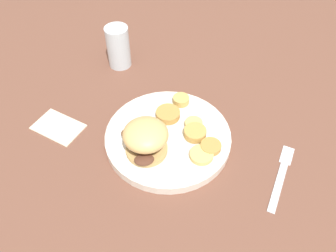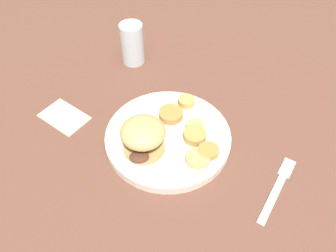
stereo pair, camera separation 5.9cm
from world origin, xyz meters
name	(u,v)px [view 1 (the left image)]	position (x,y,z in m)	size (l,w,h in m)	color
ground_plane	(168,140)	(0.00, 0.00, 0.00)	(4.00, 4.00, 0.00)	brown
dinner_plate	(168,137)	(0.00, 0.00, 0.01)	(0.28, 0.28, 0.02)	white
sandwich	(145,139)	(-0.03, 0.06, 0.06)	(0.10, 0.10, 0.07)	tan
potato_round_0	(201,155)	(-0.08, -0.05, 0.03)	(0.05, 0.05, 0.01)	#DBB766
potato_round_1	(168,114)	(0.05, -0.01, 0.03)	(0.06, 0.06, 0.02)	#BC8942
potato_round_2	(194,124)	(0.01, -0.06, 0.03)	(0.04, 0.04, 0.01)	#DBB766
potato_round_3	(211,146)	(-0.06, -0.08, 0.03)	(0.04, 0.04, 0.01)	#BC8942
potato_round_4	(195,133)	(-0.02, -0.06, 0.03)	(0.05, 0.05, 0.02)	tan
potato_round_5	(181,100)	(0.09, -0.05, 0.03)	(0.04, 0.04, 0.02)	tan
fork	(281,176)	(-0.15, -0.20, 0.00)	(0.15, 0.12, 0.00)	silver
drinking_glass	(118,47)	(0.30, 0.06, 0.06)	(0.06, 0.06, 0.11)	silver
napkin	(58,127)	(0.10, 0.24, 0.00)	(0.11, 0.07, 0.01)	beige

